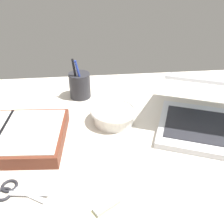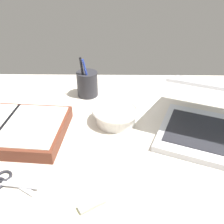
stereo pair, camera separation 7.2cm
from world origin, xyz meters
The scene contains 8 objects.
desk_top centered at (0.00, 0.00, 1.00)cm, with size 140.00×100.00×2.00cm, color beige.
laptop centered at (34.29, 7.28, 7.34)cm, with size 41.25×41.61×17.98cm.
bowl centered at (4.41, 13.31, 4.74)cm, with size 14.79×14.79×4.88cm.
pen_cup centered at (-6.25, 31.20, 6.75)cm, with size 7.71×7.71×15.46cm.
planner centered at (-27.81, 6.45, 4.01)cm, with size 35.92×25.39×4.21cm.
scissors centered at (-21.69, -12.15, 2.33)cm, with size 12.10×7.74×0.80cm.
paper_sheet_front centered at (-0.33, -17.77, 2.08)cm, with size 19.72×26.91×0.16cm, color #F4EFB2.
usb_drive centered at (-0.46, -18.40, 2.50)cm, with size 6.96×5.15×1.00cm.
Camera 2 is at (4.11, -52.59, 47.58)cm, focal length 40.00 mm.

